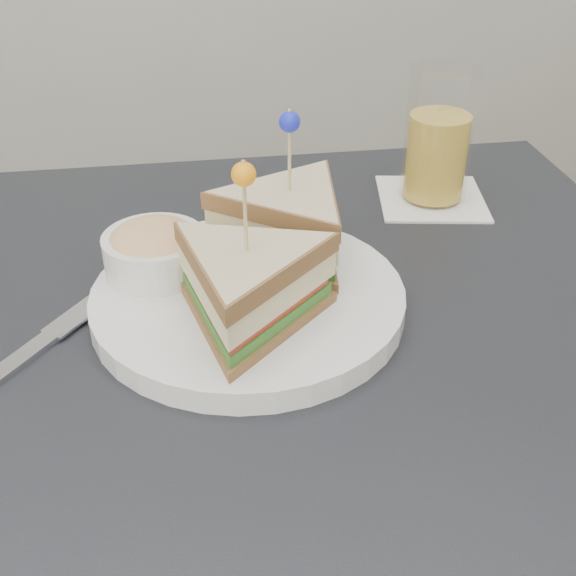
{
  "coord_description": "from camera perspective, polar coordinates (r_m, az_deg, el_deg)",
  "views": [
    {
      "loc": [
        -0.06,
        -0.47,
        1.12
      ],
      "look_at": [
        0.01,
        0.01,
        0.8
      ],
      "focal_mm": 45.0,
      "sensor_mm": 36.0,
      "label": 1
    }
  ],
  "objects": [
    {
      "name": "plate_meal",
      "position": [
        0.63,
        -2.75,
        2.01
      ],
      "size": [
        0.33,
        0.33,
        0.16
      ],
      "rotation": [
        0.0,
        0.0,
        0.23
      ],
      "color": "white",
      "rests_on": "table"
    },
    {
      "name": "cutlery_knife",
      "position": [
        0.64,
        -17.66,
        -3.19
      ],
      "size": [
        0.15,
        0.19,
        0.01
      ],
      "rotation": [
        0.0,
        0.0,
        -0.64
      ],
      "color": "silver",
      "rests_on": "table"
    },
    {
      "name": "drink_set",
      "position": [
        0.83,
        11.75,
        11.03
      ],
      "size": [
        0.14,
        0.14,
        0.15
      ],
      "rotation": [
        0.0,
        0.0,
        -0.17
      ],
      "color": "white",
      "rests_on": "table"
    },
    {
      "name": "table",
      "position": [
        0.65,
        -0.74,
        -9.86
      ],
      "size": [
        0.8,
        0.8,
        0.75
      ],
      "color": "black",
      "rests_on": "ground"
    }
  ]
}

